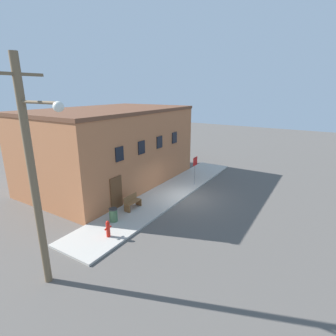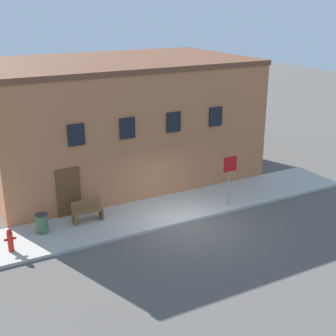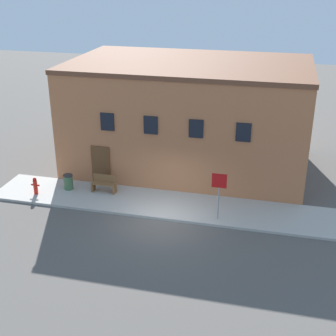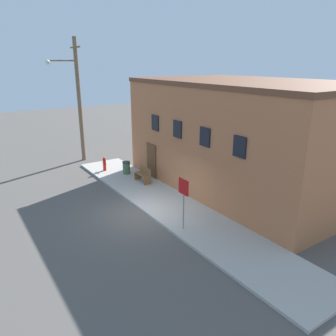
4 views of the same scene
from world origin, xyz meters
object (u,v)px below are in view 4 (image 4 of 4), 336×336
Objects in this scene: trash_bin at (126,168)px; fire_hydrant at (104,164)px; stop_sign at (184,195)px; utility_pole at (78,98)px; bench at (143,175)px.

fire_hydrant is at bearing -146.36° from trash_bin.
stop_sign is 13.11m from utility_pole.
utility_pole is at bearing -166.75° from trash_bin.
bench is at bearing 18.20° from fire_hydrant.
bench is at bearing 166.51° from stop_sign.
stop_sign reaches higher than trash_bin.
stop_sign is at bearing -13.49° from bench.
trash_bin is 0.09× the size of utility_pole.
utility_pole is (-3.54, -0.25, 3.97)m from fire_hydrant.
stop_sign is at bearing -2.29° from fire_hydrant.
fire_hydrant is at bearing 4.01° from utility_pole.
stop_sign is (9.25, -0.37, 1.13)m from fire_hydrant.
fire_hydrant is 9.33m from stop_sign.
trash_bin is at bearing 13.25° from utility_pole.
bench is at bearing 4.90° from trash_bin.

